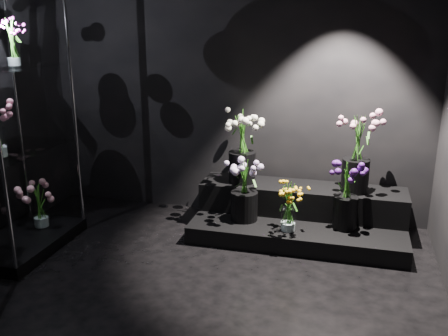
% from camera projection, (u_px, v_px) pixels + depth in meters
% --- Properties ---
extents(floor, '(4.00, 4.00, 0.00)m').
position_uv_depth(floor, '(169.00, 309.00, 3.64)').
color(floor, black).
rests_on(floor, ground).
extents(wall_back, '(4.00, 0.00, 4.00)m').
position_uv_depth(wall_back, '(234.00, 83.00, 5.09)').
color(wall_back, black).
rests_on(wall_back, floor).
extents(display_riser, '(2.01, 0.89, 0.45)m').
position_uv_depth(display_riser, '(300.00, 215.00, 4.88)').
color(display_riser, black).
rests_on(display_riser, floor).
extents(display_case, '(0.66, 1.09, 2.41)m').
position_uv_depth(display_case, '(9.00, 120.00, 4.26)').
color(display_case, black).
rests_on(display_case, floor).
extents(bouquet_orange_bells, '(0.27, 0.27, 0.47)m').
position_uv_depth(bouquet_orange_bells, '(289.00, 205.00, 4.51)').
color(bouquet_orange_bells, white).
rests_on(bouquet_orange_bells, display_riser).
extents(bouquet_lilac, '(0.46, 0.46, 0.60)m').
position_uv_depth(bouquet_lilac, '(244.00, 186.00, 4.72)').
color(bouquet_lilac, black).
rests_on(bouquet_lilac, display_riser).
extents(bouquet_purple, '(0.35, 0.35, 0.63)m').
position_uv_depth(bouquet_purple, '(347.00, 192.00, 4.53)').
color(bouquet_purple, black).
rests_on(bouquet_purple, display_riser).
extents(bouquet_cream_roses, '(0.48, 0.48, 0.73)m').
position_uv_depth(bouquet_cream_roses, '(242.00, 143.00, 4.93)').
color(bouquet_cream_roses, black).
rests_on(bouquet_cream_roses, display_riser).
extents(bouquet_pink_roses, '(0.39, 0.39, 0.74)m').
position_uv_depth(bouquet_pink_roses, '(357.00, 150.00, 4.65)').
color(bouquet_pink_roses, black).
rests_on(bouquet_pink_roses, display_riser).
extents(bouquet_case_magenta, '(0.27, 0.27, 0.38)m').
position_uv_depth(bouquet_case_magenta, '(12.00, 42.00, 4.17)').
color(bouquet_case_magenta, white).
rests_on(bouquet_case_magenta, display_case).
extents(bouquet_case_base_pink, '(0.40, 0.40, 0.42)m').
position_uv_depth(bouquet_case_base_pink, '(40.00, 204.00, 4.74)').
color(bouquet_case_base_pink, white).
rests_on(bouquet_case_base_pink, display_case).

